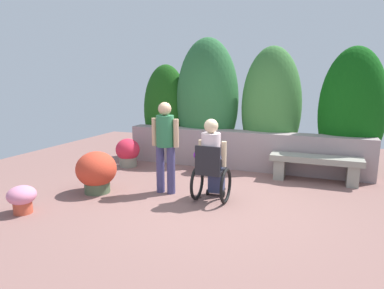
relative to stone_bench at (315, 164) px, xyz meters
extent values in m
plane|color=#815B55|center=(-1.53, -1.73, -0.34)|extent=(11.38, 11.38, 0.00)
cube|color=gray|center=(-1.53, 0.46, 0.07)|extent=(5.24, 0.42, 0.83)
ellipsoid|color=#194F14|center=(-3.60, 0.99, 0.80)|extent=(1.18, 0.82, 2.29)
ellipsoid|color=#2E6C38|center=(-2.49, 0.92, 1.10)|extent=(1.49, 1.04, 2.87)
ellipsoid|color=#3D7937|center=(-1.00, 0.92, 0.98)|extent=(1.30, 0.91, 2.63)
ellipsoid|color=#0F5211|center=(0.61, 0.89, 0.95)|extent=(1.29, 0.90, 2.58)
cube|color=gray|center=(-0.65, 0.00, -0.15)|extent=(0.20, 0.37, 0.39)
cube|color=gray|center=(0.65, 0.00, -0.15)|extent=(0.20, 0.37, 0.39)
cube|color=gray|center=(0.00, 0.00, 0.10)|extent=(1.66, 0.44, 0.11)
cube|color=black|center=(-1.52, -1.71, 0.16)|extent=(0.40, 0.40, 0.06)
cube|color=black|center=(-1.52, -1.89, 0.39)|extent=(0.40, 0.04, 0.40)
cube|color=black|center=(-1.52, -1.39, -0.24)|extent=(0.28, 0.12, 0.03)
torus|color=black|center=(-1.76, -1.71, -0.06)|extent=(0.05, 0.56, 0.56)
torus|color=black|center=(-1.28, -1.71, -0.06)|extent=(0.05, 0.56, 0.56)
cylinder|color=black|center=(-1.66, -1.46, -0.29)|extent=(0.03, 0.10, 0.10)
cylinder|color=black|center=(-1.38, -1.46, -0.29)|extent=(0.03, 0.10, 0.10)
cube|color=#393E63|center=(-1.52, -1.61, 0.27)|extent=(0.30, 0.40, 0.16)
cube|color=#393E63|center=(-1.52, -1.41, -0.08)|extent=(0.26, 0.14, 0.43)
cylinder|color=silver|center=(-1.52, -1.73, 0.52)|extent=(0.30, 0.30, 0.50)
cylinder|color=beige|center=(-1.71, -1.67, 0.44)|extent=(0.08, 0.08, 0.40)
cylinder|color=beige|center=(-1.33, -1.67, 0.44)|extent=(0.08, 0.08, 0.40)
sphere|color=beige|center=(-1.52, -1.73, 0.88)|extent=(0.22, 0.22, 0.22)
cylinder|color=#434070|center=(-2.48, -1.60, 0.07)|extent=(0.14, 0.14, 0.82)
cylinder|color=#434070|center=(-2.28, -1.60, 0.07)|extent=(0.14, 0.14, 0.82)
cylinder|color=#2F7549|center=(-2.38, -1.60, 0.74)|extent=(0.30, 0.30, 0.52)
cylinder|color=tan|center=(-2.58, -1.60, 0.71)|extent=(0.09, 0.09, 0.47)
cylinder|color=tan|center=(-2.18, -1.60, 0.71)|extent=(0.09, 0.09, 0.47)
sphere|color=tan|center=(-2.38, -1.60, 1.11)|extent=(0.22, 0.22, 0.22)
cylinder|color=#C14C35|center=(-3.93, -3.17, -0.24)|extent=(0.26, 0.26, 0.20)
ellipsoid|color=#28712C|center=(-3.93, -3.17, -0.11)|extent=(0.29, 0.29, 0.10)
ellipsoid|color=pink|center=(-3.93, -3.17, -0.07)|extent=(0.41, 0.41, 0.27)
cylinder|color=gray|center=(-3.94, -0.30, -0.22)|extent=(0.38, 0.38, 0.25)
ellipsoid|color=#427B3D|center=(-3.94, -0.30, -0.03)|extent=(0.42, 0.42, 0.17)
ellipsoid|color=red|center=(-3.94, -0.30, 0.04)|extent=(0.53, 0.53, 0.49)
cylinder|color=#4D6043|center=(-3.49, -2.02, -0.22)|extent=(0.43, 0.43, 0.25)
ellipsoid|color=#143E14|center=(-3.49, -2.02, -0.01)|extent=(0.48, 0.48, 0.21)
ellipsoid|color=red|center=(-3.49, -2.02, 0.08)|extent=(0.69, 0.69, 0.60)
cylinder|color=#AA4E2D|center=(-2.20, -0.18, -0.19)|extent=(0.27, 0.27, 0.30)
ellipsoid|color=#0F4C0E|center=(-2.20, -0.18, 0.00)|extent=(0.30, 0.30, 0.09)
ellipsoid|color=purple|center=(-2.20, -0.18, 0.04)|extent=(0.39, 0.39, 0.27)
camera|label=1|loc=(0.03, -6.55, 1.57)|focal=31.09mm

